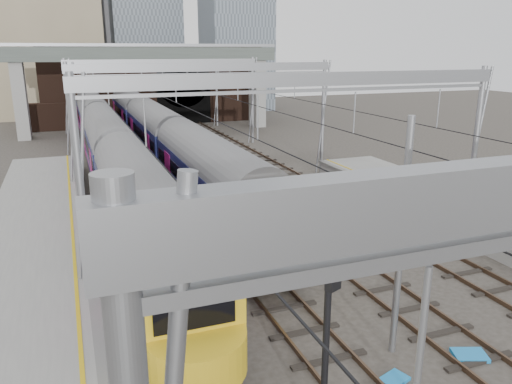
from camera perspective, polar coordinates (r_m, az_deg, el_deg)
name	(u,v)px	position (r m, az deg, el deg)	size (l,w,h in m)	color
tracks	(246,218)	(26.59, -1.19, -2.96)	(14.40, 80.00, 0.22)	#4C3828
overhead_line	(210,85)	(31.41, -5.33, 12.10)	(16.80, 80.00, 8.00)	gray
retaining_wall	(152,88)	(61.58, -11.80, 11.61)	(28.00, 2.75, 9.00)	#321E16
overbridge	(146,63)	(55.37, -12.41, 14.17)	(28.00, 3.00, 9.25)	gray
train_main	(142,120)	(47.29, -12.93, 7.99)	(2.69, 62.13, 4.66)	black
train_second	(108,147)	(34.66, -16.51, 4.98)	(2.72, 47.11, 4.70)	black
signal_near_left	(328,324)	(11.12, 8.27, -14.74)	(0.38, 0.46, 4.73)	black
equip_cover_a	(470,355)	(16.53, 23.23, -16.76)	(0.95, 0.67, 0.11)	#1B82CF
equip_cover_b	(394,379)	(14.90, 15.51, -19.93)	(0.76, 0.54, 0.09)	#1B82CF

